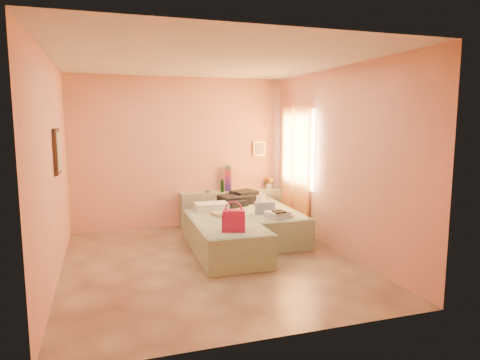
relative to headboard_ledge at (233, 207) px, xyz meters
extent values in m
plane|color=tan|center=(-0.98, -2.10, -0.33)|extent=(4.50, 4.50, 0.00)
cube|color=#F4A182|center=(-0.98, 0.15, 1.07)|extent=(4.00, 0.02, 2.80)
cube|color=#F4A182|center=(-2.98, -2.10, 1.07)|extent=(0.02, 4.50, 2.80)
cube|color=#F4A182|center=(1.02, -2.10, 1.07)|extent=(0.02, 4.50, 2.80)
cube|color=silver|center=(-0.98, -2.10, 2.47)|extent=(4.00, 4.50, 0.02)
cube|color=#FFCD9E|center=(1.00, -0.85, 1.18)|extent=(0.02, 1.10, 1.40)
cube|color=#FF9E3C|center=(0.96, -1.00, 0.82)|extent=(0.05, 0.55, 2.20)
cube|color=#FF9E3C|center=(0.96, -0.40, 0.82)|extent=(0.05, 0.45, 2.20)
cube|color=#322416|center=(-2.95, -1.70, 1.28)|extent=(0.04, 0.50, 0.60)
cube|color=#B8973D|center=(0.57, 0.12, 1.12)|extent=(0.25, 0.04, 0.30)
cube|color=#AAB190|center=(0.00, 0.00, 0.00)|extent=(2.05, 0.30, 0.65)
cube|color=#A1B995|center=(-0.66, -1.70, -0.08)|extent=(0.95, 2.02, 0.50)
cube|color=#A1B995|center=(0.24, -1.05, -0.08)|extent=(0.95, 2.02, 0.50)
cylinder|color=#14371B|center=(-0.23, -0.06, 0.44)|extent=(0.07, 0.07, 0.23)
cube|color=#B31643|center=(-0.08, 0.04, 0.57)|extent=(0.15, 0.15, 0.49)
cylinder|color=#447D52|center=(-0.49, -0.01, 0.34)|extent=(0.12, 0.12, 0.03)
cube|color=#224028|center=(0.27, 0.00, 0.34)|extent=(0.18, 0.14, 0.03)
cube|color=white|center=(0.76, 0.03, 0.47)|extent=(0.28, 0.28, 0.28)
cube|color=#B31643|center=(-0.71, -2.35, 0.32)|extent=(0.36, 0.27, 0.30)
cube|color=tan|center=(-0.58, -1.36, 0.20)|extent=(0.38, 0.33, 0.06)
cube|color=black|center=(-0.04, -0.51, 0.27)|extent=(0.78, 0.78, 0.19)
cube|color=#3E5C96|center=(0.09, -1.47, 0.28)|extent=(0.33, 0.17, 0.20)
cube|color=silver|center=(0.20, -1.80, 0.23)|extent=(0.42, 0.39, 0.10)
cube|color=black|center=(0.18, -1.85, 0.29)|extent=(0.16, 0.21, 0.02)
camera|label=1|loc=(-2.37, -7.80, 1.68)|focal=32.00mm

